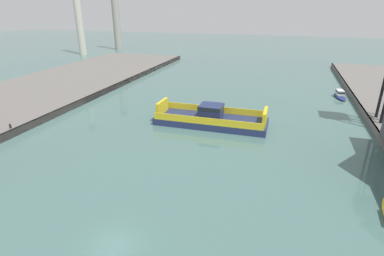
{
  "coord_description": "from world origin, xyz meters",
  "views": [
    {
      "loc": [
        11.81,
        -16.71,
        18.08
      ],
      "look_at": [
        0.0,
        21.61,
        2.0
      ],
      "focal_mm": 28.5,
      "sensor_mm": 36.0,
      "label": 1
    }
  ],
  "objects_px": {
    "chain_ferry": "(211,118)",
    "moored_boat_near_right": "(340,95)",
    "smokestack_distant_b": "(78,9)",
    "smokestack_distant_a": "(115,10)"
  },
  "relations": [
    {
      "from": "moored_boat_near_right",
      "to": "smokestack_distant_b",
      "type": "xyz_separation_m",
      "value": [
        -89.79,
        36.75,
        16.55
      ]
    },
    {
      "from": "chain_ferry",
      "to": "smokestack_distant_a",
      "type": "relative_size",
      "value": 0.58
    },
    {
      "from": "chain_ferry",
      "to": "moored_boat_near_right",
      "type": "bearing_deg",
      "value": 46.5
    },
    {
      "from": "smokestack_distant_a",
      "to": "smokestack_distant_b",
      "type": "relative_size",
      "value": 0.97
    },
    {
      "from": "moored_boat_near_right",
      "to": "smokestack_distant_b",
      "type": "height_order",
      "value": "smokestack_distant_b"
    },
    {
      "from": "moored_boat_near_right",
      "to": "smokestack_distant_a",
      "type": "xyz_separation_m",
      "value": [
        -83.89,
        54.31,
        16.01
      ]
    },
    {
      "from": "smokestack_distant_a",
      "to": "smokestack_distant_b",
      "type": "xyz_separation_m",
      "value": [
        -5.9,
        -17.57,
        0.53
      ]
    },
    {
      "from": "moored_boat_near_right",
      "to": "smokestack_distant_b",
      "type": "distance_m",
      "value": 98.42
    },
    {
      "from": "chain_ferry",
      "to": "moored_boat_near_right",
      "type": "relative_size",
      "value": 2.86
    },
    {
      "from": "chain_ferry",
      "to": "smokestack_distant_a",
      "type": "bearing_deg",
      "value": 128.28
    }
  ]
}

